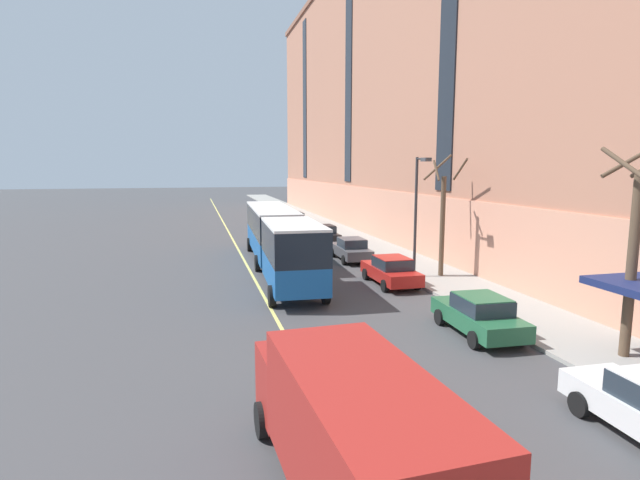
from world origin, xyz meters
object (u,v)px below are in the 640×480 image
(parked_car_black_0, at_px, (323,234))
(box_truck, at_px, (348,426))
(parked_car_champagne_1, at_px, (284,214))
(parked_car_red_4, at_px, (391,271))
(street_lamp, at_px, (418,204))
(street_tree_mid_block, at_px, (443,217))
(street_tree_near_corner, at_px, (632,251))
(parked_car_darkgray_3, at_px, (351,249))
(city_bus, at_px, (278,236))
(parked_car_green_2, at_px, (479,315))
(parked_car_black_6, at_px, (295,220))

(parked_car_black_0, relative_size, box_truck, 0.63)
(parked_car_champagne_1, relative_size, box_truck, 0.60)
(parked_car_red_4, xyz_separation_m, street_lamp, (1.85, 0.83, 3.49))
(parked_car_black_0, bearing_deg, street_tree_mid_block, -76.90)
(street_tree_near_corner, relative_size, street_tree_mid_block, 1.00)
(parked_car_black_0, relative_size, parked_car_darkgray_3, 0.99)
(street_tree_mid_block, xyz_separation_m, street_lamp, (-1.62, -0.10, 0.75))
(city_bus, height_order, street_tree_mid_block, street_tree_mid_block)
(parked_car_red_4, relative_size, street_lamp, 0.69)
(city_bus, bearing_deg, parked_car_champagne_1, 79.10)
(street_tree_near_corner, bearing_deg, street_lamp, 97.13)
(city_bus, height_order, box_truck, city_bus)
(box_truck, bearing_deg, street_lamp, 61.46)
(street_lamp, bearing_deg, parked_car_green_2, -100.53)
(parked_car_green_2, xyz_separation_m, parked_car_darkgray_3, (-0.07, 15.69, 0.00))
(parked_car_darkgray_3, bearing_deg, street_tree_near_corner, -79.99)
(box_truck, height_order, street_tree_near_corner, street_tree_near_corner)
(parked_car_darkgray_3, bearing_deg, parked_car_black_6, 89.89)
(parked_car_black_0, distance_m, street_lamp, 14.83)
(parked_car_green_2, bearing_deg, parked_car_black_6, 90.05)
(parked_car_green_2, height_order, street_tree_mid_block, street_tree_mid_block)
(parked_car_champagne_1, xyz_separation_m, parked_car_black_6, (-0.05, -6.53, 0.00))
(street_tree_near_corner, bearing_deg, parked_car_green_2, 134.41)
(parked_car_champagne_1, distance_m, street_tree_near_corner, 45.56)
(street_tree_mid_block, height_order, street_lamp, street_tree_mid_block)
(street_tree_mid_block, bearing_deg, parked_car_red_4, -164.97)
(parked_car_black_0, height_order, parked_car_red_4, same)
(parked_car_champagne_1, relative_size, parked_car_green_2, 0.98)
(parked_car_darkgray_3, distance_m, parked_car_black_6, 19.77)
(parked_car_champagne_1, height_order, street_tree_mid_block, street_tree_mid_block)
(city_bus, height_order, street_lamp, street_lamp)
(parked_car_green_2, xyz_separation_m, street_lamp, (1.72, 9.24, 3.50))
(street_tree_near_corner, bearing_deg, parked_car_black_0, 96.92)
(parked_car_red_4, bearing_deg, parked_car_green_2, -89.06)
(parked_car_red_4, height_order, parked_car_black_6, same)
(street_tree_mid_block, bearing_deg, parked_car_black_0, 103.10)
(city_bus, relative_size, parked_car_black_0, 4.05)
(parked_car_darkgray_3, xyz_separation_m, street_tree_mid_block, (3.40, -6.35, 2.75))
(parked_car_champagne_1, height_order, street_lamp, street_lamp)
(parked_car_darkgray_3, relative_size, box_truck, 0.64)
(street_lamp, bearing_deg, box_truck, -118.54)
(parked_car_black_6, bearing_deg, parked_car_red_4, -90.22)
(city_bus, relative_size, parked_car_black_6, 4.01)
(parked_car_red_4, relative_size, box_truck, 0.63)
(parked_car_red_4, relative_size, street_tree_near_corner, 0.68)
(parked_car_green_2, bearing_deg, street_lamp, 79.47)
(city_bus, bearing_deg, street_tree_near_corner, -62.87)
(parked_car_red_4, distance_m, parked_car_black_6, 27.05)
(parked_car_black_0, xyz_separation_m, parked_car_green_2, (-0.03, -23.56, -0.00))
(city_bus, xyz_separation_m, street_lamp, (7.15, -4.43, 2.17))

